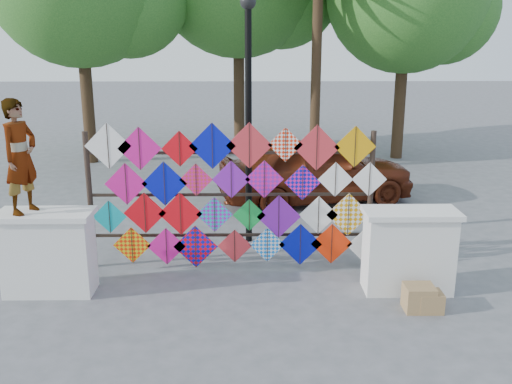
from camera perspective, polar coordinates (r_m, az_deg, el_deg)
The scene contains 9 objects.
ground at distance 9.02m, azimuth -2.61°, elevation -9.32°, with size 80.00×80.00×0.00m, color slate.
parapet_left at distance 9.08m, azimuth -20.08°, elevation -5.68°, with size 1.40×0.65×1.28m.
parapet_right at distance 8.91m, azimuth 15.01°, elevation -5.65°, with size 1.40×0.65×1.28m.
kite_rack at distance 9.27m, azimuth -2.00°, elevation -0.53°, with size 4.99×0.24×2.45m.
vendor_woman at distance 8.78m, azimuth -22.51°, elevation 3.29°, with size 0.60×0.40×1.65m, color #99999E.
sedan at distance 13.28m, azimuth 5.96°, elevation 2.27°, with size 1.80×4.48×1.53m, color #56200E.
lamppost at distance 10.24m, azimuth -0.76°, elevation 9.37°, with size 0.28×0.28×4.46m.
cardboard_box_near at distance 8.52m, azimuth 15.97°, elevation -10.14°, with size 0.41×0.37×0.37m, color tan.
cardboard_box_far at distance 8.55m, azimuth 16.96°, elevation -10.42°, with size 0.34×0.32×0.29m, color tan.
Camera 1 is at (0.29, -8.18, 3.79)m, focal length 40.00 mm.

